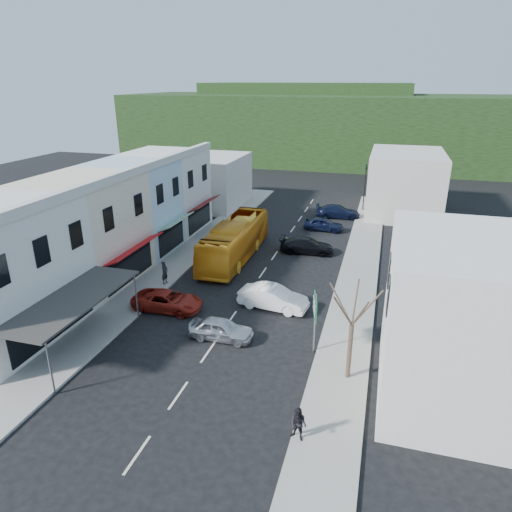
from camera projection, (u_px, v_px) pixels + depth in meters
The scene contains 20 objects.
ground at pixel (231, 319), 29.79m from camera, with size 120.00×120.00×0.00m, color black.
sidewalk_left at pixel (188, 254), 40.65m from camera, with size 3.00×52.00×0.15m, color gray.
sidewalk_right at pixel (359, 273), 36.80m from camera, with size 3.00×52.00×0.15m, color gray.
shopfront_row at pixel (101, 223), 36.03m from camera, with size 8.25×30.00×8.00m.
right_building at pixel (474, 323), 21.29m from camera, with size 8.00×9.00×8.00m, color silver.
distant_block_left at pixel (209, 181), 55.98m from camera, with size 8.00×10.00×6.00m, color #B7B2A8.
distant_block_right at pixel (405, 183), 52.58m from camera, with size 8.00×12.00×7.00m, color #B7B2A8.
hillside at pixel (335, 124), 86.06m from camera, with size 80.00×26.00×14.00m.
bus at pixel (235, 241), 39.43m from camera, with size 2.50×11.60×3.10m, color orange.
car_silver at pixel (221, 328), 27.32m from camera, with size 1.80×4.40×1.40m, color silver.
car_white at pixel (273, 299), 31.00m from camera, with size 1.80×4.40×1.40m, color white.
car_red at pixel (168, 300), 30.81m from camera, with size 1.90×4.60×1.40m, color maroon.
car_black_near at pixel (307, 245), 40.96m from camera, with size 1.84×4.50×1.40m, color black.
car_navy_mid at pixel (324, 224), 47.02m from camera, with size 1.80×4.40×1.40m, color black.
car_navy_far at pixel (338, 212), 51.44m from camera, with size 1.84×4.50×1.40m, color black.
pedestrian_left at pixel (165, 273), 34.38m from camera, with size 0.60×0.40×1.70m, color black.
pedestrian_right at pixel (298, 423), 19.37m from camera, with size 0.70×0.44×1.70m, color black.
direction_sign at pixel (314, 324), 25.54m from camera, with size 0.56×1.65×3.67m, color #105C2C, non-canonical shape.
street_tree at pixel (352, 325), 22.71m from camera, with size 2.06×2.06×6.41m, color #362820, non-canonical shape.
traffic_signal at pixel (365, 188), 53.38m from camera, with size 0.75×1.20×5.58m, color black, non-canonical shape.
Camera 1 is at (8.83, -24.80, 14.64)m, focal length 32.00 mm.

